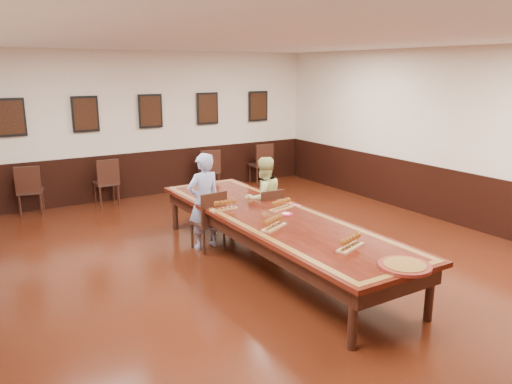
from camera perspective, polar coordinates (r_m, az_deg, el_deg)
floor at (r=7.45m, az=2.04°, el=-8.36°), size 8.00×10.00×0.02m
ceiling at (r=6.90m, az=2.28°, el=17.22°), size 8.00×10.00×0.02m
wall_back at (r=11.46m, az=-12.02°, el=7.56°), size 8.00×0.02×3.20m
wall_right at (r=9.79m, az=22.18°, el=5.79°), size 0.02×10.00×3.20m
chair_man at (r=7.94m, az=-5.54°, el=-3.21°), size 0.49×0.53×0.97m
chair_woman at (r=8.30m, az=1.21°, el=-2.61°), size 0.44×0.47×0.90m
spare_chair_a at (r=10.81m, az=-24.41°, el=0.28°), size 0.57×0.60×0.99m
spare_chair_b at (r=11.01m, az=-16.76°, el=1.18°), size 0.47×0.51×0.99m
spare_chair_c at (r=11.82m, az=-5.41°, el=2.55°), size 0.56×0.59×0.98m
spare_chair_d at (r=12.46m, az=0.51°, el=3.28°), size 0.51×0.55×1.02m
person_man at (r=7.94m, az=-5.97°, el=-1.04°), size 0.59×0.42×1.54m
person_woman at (r=8.31m, az=0.88°, el=-0.77°), size 0.72×0.57×1.41m
pink_phone at (r=7.74m, az=4.63°, el=-1.53°), size 0.11×0.14×0.01m
wainscoting at (r=7.27m, az=2.08°, el=-4.64°), size 8.00×10.00×1.00m
conference_table at (r=7.23m, az=2.08°, el=-3.81°), size 1.40×5.00×0.76m
posters at (r=11.37m, az=-11.97°, el=9.03°), size 6.14×0.04×0.74m
flight_a at (r=7.48m, az=-3.68°, el=-1.54°), size 0.42×0.15×0.16m
flight_b at (r=7.50m, az=2.91°, el=-1.48°), size 0.44×0.24×0.16m
flight_c at (r=6.62m, az=2.07°, el=-3.54°), size 0.47×0.32×0.17m
flight_d at (r=5.99m, az=10.76°, el=-5.68°), size 0.47×0.28×0.17m
red_plate_grp at (r=7.25m, az=3.46°, el=-2.54°), size 0.21×0.21×0.03m
carved_platter at (r=5.59m, az=16.63°, el=-8.11°), size 0.71×0.71×0.05m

